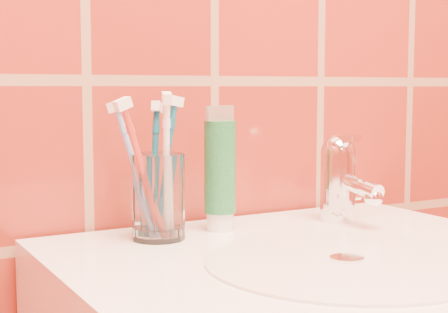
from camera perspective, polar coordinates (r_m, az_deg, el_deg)
glass_tumbler at (r=0.83m, az=-5.49°, el=-3.35°), size 0.07×0.07×0.10m
toothpaste_tube at (r=0.87m, az=-0.33°, el=-1.34°), size 0.04×0.04×0.16m
faucet at (r=0.95m, az=9.63°, el=-1.54°), size 0.05×0.11×0.12m
toothbrush_0 at (r=0.82m, az=-7.29°, el=-1.23°), size 0.12×0.11×0.18m
toothbrush_1 at (r=0.84m, az=-4.93°, el=-0.88°), size 0.07×0.06×0.18m
toothbrush_2 at (r=0.84m, az=-5.82°, el=-1.11°), size 0.09×0.10×0.18m
toothbrush_3 at (r=0.80m, az=-6.71°, el=-1.29°), size 0.11×0.10×0.18m
toothbrush_4 at (r=0.81m, az=-4.83°, el=-0.96°), size 0.06×0.09×0.19m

